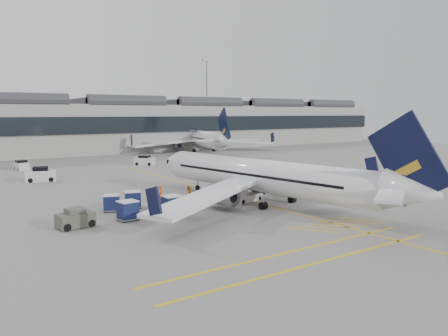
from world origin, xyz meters
TOP-DOWN VIEW (x-y plane):
  - ground at (0.00, 0.00)m, footprint 220.00×220.00m
  - terminal at (0.00, 71.93)m, footprint 200.00×20.45m
  - light_masts at (-1.67, 86.00)m, footprint 113.00×0.60m
  - apron_markings at (10.00, 10.00)m, footprint 0.25×60.00m
  - airliner_main at (10.51, 2.95)m, footprint 31.69×34.89m
  - airliner_far at (36.73, 58.89)m, footprint 34.18×37.80m
  - belt_loader at (9.46, 5.00)m, footprint 4.77×2.43m
  - baggage_cart_a at (0.32, 3.76)m, footprint 1.72×1.42m
  - baggage_cart_b at (-3.74, 4.04)m, footprint 1.79×1.54m
  - baggage_cart_c at (-3.70, 8.13)m, footprint 1.89×1.76m
  - baggage_cart_d at (-1.47, 8.48)m, footprint 1.89×1.71m
  - ramp_agent_a at (2.20, 9.96)m, footprint 0.67×0.71m
  - ramp_agent_b at (4.16, 7.61)m, footprint 1.07×1.00m
  - pushback_tug at (-8.07, 4.26)m, footprint 2.98×2.07m
  - safety_cone_nose at (11.20, 21.90)m, footprint 0.34×0.34m
  - safety_cone_engine at (11.78, 7.73)m, footprint 0.41×0.41m
  - service_van_left at (-5.31, 30.91)m, footprint 4.13×2.68m
  - service_van_mid at (-5.39, 45.03)m, footprint 1.92×3.35m
  - service_van_right at (13.69, 40.19)m, footprint 3.64×3.58m

SIDE VIEW (x-z plane):
  - ground at x=0.00m, z-range 0.00..0.00m
  - apron_markings at x=10.00m, z-range 0.00..0.01m
  - safety_cone_nose at x=11.20m, z-range 0.00..0.47m
  - safety_cone_engine at x=11.78m, z-range 0.00..0.57m
  - belt_loader at x=9.46m, z-range -0.39..1.50m
  - pushback_tug at x=-8.07m, z-range -0.09..1.47m
  - service_van_mid at x=-5.39m, z-range -0.09..1.56m
  - service_van_right at x=13.69m, z-range -0.09..1.66m
  - ramp_agent_a at x=2.20m, z-range 0.00..1.64m
  - baggage_cart_c at x=-3.70m, z-range 0.06..1.65m
  - service_van_left at x=-5.31m, z-range -0.10..1.85m
  - ramp_agent_b at x=4.16m, z-range 0.00..1.77m
  - baggage_cart_d at x=-1.47m, z-range 0.06..1.72m
  - baggage_cart_b at x=-3.74m, z-range 0.06..1.78m
  - baggage_cart_a at x=0.32m, z-range 0.06..1.85m
  - airliner_main at x=10.51m, z-range -1.92..7.40m
  - airliner_far at x=36.73m, z-range -2.11..8.13m
  - terminal at x=0.00m, z-range -0.06..12.34m
  - light_masts at x=-1.67m, z-range 1.77..27.22m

